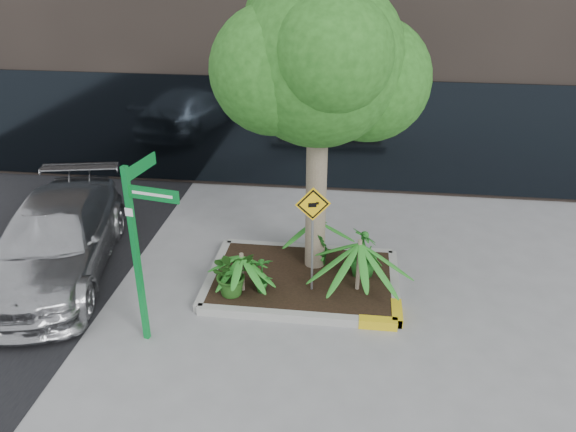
# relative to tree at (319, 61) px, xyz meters

# --- Properties ---
(ground) EXTENTS (80.00, 80.00, 0.00)m
(ground) POSITION_rel_tree_xyz_m (-0.37, -0.77, -3.78)
(ground) COLOR gray
(ground) RESTS_ON ground
(planter) EXTENTS (3.35, 2.36, 0.15)m
(planter) POSITION_rel_tree_xyz_m (-0.13, -0.50, -3.68)
(planter) COLOR #9E9E99
(planter) RESTS_ON ground
(tree) EXTENTS (3.45, 3.06, 5.17)m
(tree) POSITION_rel_tree_xyz_m (0.00, 0.00, 0.00)
(tree) COLOR gray
(tree) RESTS_ON ground
(palm_front) EXTENTS (1.05, 1.05, 1.17)m
(palm_front) POSITION_rel_tree_xyz_m (0.79, -0.74, -2.76)
(palm_front) COLOR gray
(palm_front) RESTS_ON ground
(palm_left) EXTENTS (0.79, 0.79, 0.88)m
(palm_left) POSITION_rel_tree_xyz_m (-1.13, -1.02, -2.98)
(palm_left) COLOR gray
(palm_left) RESTS_ON ground
(palm_back) EXTENTS (0.80, 0.80, 0.89)m
(palm_back) POSITION_rel_tree_xyz_m (-0.02, 0.40, -2.96)
(palm_back) COLOR gray
(palm_back) RESTS_ON ground
(parked_car) EXTENTS (2.78, 4.86, 1.33)m
(parked_car) POSITION_rel_tree_xyz_m (-4.58, -0.66, -3.12)
(parked_car) COLOR #A8A9AD
(parked_car) RESTS_ON ground
(shrub_a) EXTENTS (1.01, 1.01, 0.80)m
(shrub_a) POSITION_rel_tree_xyz_m (-1.27, -1.14, -3.23)
(shrub_a) COLOR #225418
(shrub_a) RESTS_ON planter
(shrub_b) EXTENTS (0.69, 0.69, 0.89)m
(shrub_b) POSITION_rel_tree_xyz_m (0.87, -0.28, -3.18)
(shrub_b) COLOR #206C20
(shrub_b) RESTS_ON planter
(shrub_c) EXTENTS (0.44, 0.44, 0.70)m
(shrub_c) POSITION_rel_tree_xyz_m (-0.79, -1.03, -3.28)
(shrub_c) COLOR #257624
(shrub_c) RESTS_ON planter
(shrub_d) EXTENTS (0.48, 0.48, 0.69)m
(shrub_d) POSITION_rel_tree_xyz_m (0.10, -0.05, -3.28)
(shrub_d) COLOR #1B5518
(shrub_d) RESTS_ON planter
(street_sign_post) EXTENTS (0.82, 0.91, 2.80)m
(street_sign_post) POSITION_rel_tree_xyz_m (-2.30, -2.23, -2.05)
(street_sign_post) COLOR #0C8C34
(street_sign_post) RESTS_ON ground
(cattle_sign) EXTENTS (0.56, 0.16, 1.86)m
(cattle_sign) POSITION_rel_tree_xyz_m (0.02, -0.82, -2.37)
(cattle_sign) COLOR slate
(cattle_sign) RESTS_ON ground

